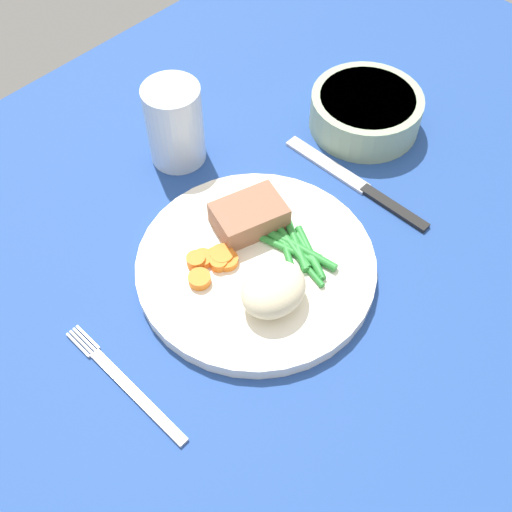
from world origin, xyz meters
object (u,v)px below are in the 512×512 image
object	(u,v)px
knife	(358,185)
dinner_plate	(256,266)
fork	(126,384)
meat_portion	(251,214)
salad_bowl	(366,110)
water_glass	(175,129)

from	to	relation	value
knife	dinner_plate	bearing A→B (deg)	179.52
dinner_plate	fork	world-z (taller)	dinner_plate
meat_portion	salad_bowl	bearing A→B (deg)	4.47
meat_portion	dinner_plate	bearing A→B (deg)	-130.60
meat_portion	water_glass	xyz separation A→B (cm)	(2.43, 14.74, 1.27)
water_glass	meat_portion	bearing A→B (deg)	-99.37
dinner_plate	salad_bowl	distance (cm)	26.45
fork	meat_portion	bearing A→B (deg)	6.87
meat_portion	fork	bearing A→B (deg)	-168.82
meat_portion	salad_bowl	distance (cm)	22.41
water_glass	salad_bowl	distance (cm)	23.83
meat_portion	knife	size ratio (longest dim) A/B	0.37
meat_portion	water_glass	distance (cm)	14.99
knife	water_glass	bearing A→B (deg)	121.18
fork	water_glass	bearing A→B (deg)	34.12
knife	water_glass	xyz separation A→B (cm)	(-11.29, 19.02, 4.13)
fork	knife	size ratio (longest dim) A/B	0.81
salad_bowl	meat_portion	bearing A→B (deg)	-175.53
meat_portion	water_glass	size ratio (longest dim) A/B	0.74
meat_portion	fork	xyz separation A→B (cm)	(-21.50, -4.25, -2.86)
meat_portion	knife	bearing A→B (deg)	-17.31
meat_portion	fork	size ratio (longest dim) A/B	0.45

